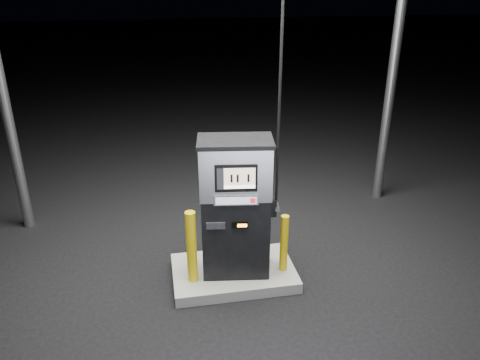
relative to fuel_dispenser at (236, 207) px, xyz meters
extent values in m
plane|color=black|center=(-0.03, 0.04, -1.08)|extent=(80.00, 80.00, 0.00)
cube|color=slate|center=(-0.03, 0.04, -1.01)|extent=(1.60, 1.00, 0.15)
cylinder|color=gray|center=(-3.03, 2.04, 1.17)|extent=(0.16, 0.16, 4.50)
cylinder|color=gray|center=(2.97, 2.04, 1.17)|extent=(0.16, 0.16, 4.50)
cube|color=black|center=(0.00, 0.00, -0.38)|extent=(0.89, 0.59, 1.10)
cube|color=silver|center=(0.00, 0.00, 0.50)|extent=(0.91, 0.61, 0.66)
cube|color=black|center=(0.00, 0.00, 0.86)|extent=(0.95, 0.65, 0.05)
cube|color=black|center=(-0.04, -0.25, 0.50)|extent=(0.49, 0.09, 0.33)
cube|color=tan|center=(0.00, -0.27, 0.52)|extent=(0.36, 0.05, 0.21)
cube|color=white|center=(0.00, -0.27, 0.39)|extent=(0.36, 0.05, 0.04)
cube|color=silver|center=(-0.04, -0.25, 0.21)|extent=(0.53, 0.10, 0.12)
cube|color=#A7AAAF|center=(-0.04, -0.26, 0.21)|extent=(0.48, 0.07, 0.09)
cube|color=red|center=(0.15, -0.29, 0.21)|extent=(0.06, 0.01, 0.06)
cube|color=black|center=(0.01, -0.25, -0.12)|extent=(0.19, 0.04, 0.08)
cube|color=orange|center=(0.03, -0.27, -0.12)|extent=(0.11, 0.02, 0.04)
cube|color=black|center=(-0.28, -0.22, -0.12)|extent=(0.23, 0.05, 0.09)
cube|color=black|center=(0.45, -0.06, -0.01)|extent=(0.11, 0.17, 0.22)
cylinder|color=gray|center=(0.51, -0.07, -0.01)|extent=(0.09, 0.20, 0.06)
cylinder|color=black|center=(0.48, -0.11, 1.46)|extent=(0.04, 0.04, 2.73)
cylinder|color=gold|center=(-0.58, -0.12, -0.45)|extent=(0.14, 0.14, 0.97)
cylinder|color=gold|center=(0.61, -0.09, -0.54)|extent=(0.12, 0.12, 0.79)
camera|label=1|loc=(-0.89, -5.08, 2.64)|focal=35.00mm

